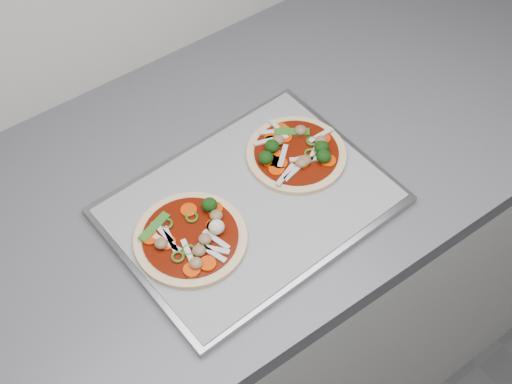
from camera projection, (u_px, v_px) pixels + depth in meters
base_cabinet at (293, 274)px, 1.58m from camera, size 3.60×0.60×0.86m
countertop at (303, 139)px, 1.22m from camera, size 3.60×0.60×0.04m
baking_tray at (250, 206)px, 1.10m from camera, size 0.43×0.33×0.01m
parchment at (250, 203)px, 1.10m from camera, size 0.42×0.32×0.00m
pizza_left at (192, 237)px, 1.05m from camera, size 0.21×0.21×0.03m
pizza_right at (296, 153)px, 1.14m from camera, size 0.19×0.19×0.03m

